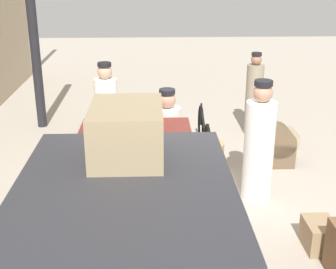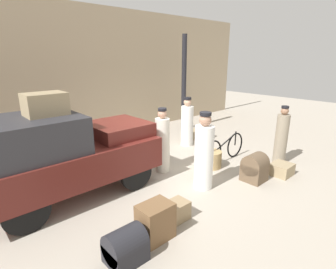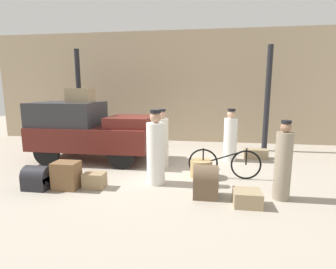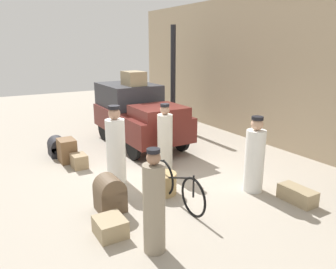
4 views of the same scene
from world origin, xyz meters
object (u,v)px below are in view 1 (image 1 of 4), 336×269
porter_lifting_near_truck (167,152)px  bicycle (204,134)px  suitcase_black_upright (93,127)px  trunk_barrel_dark (278,145)px  porter_with_bicycle (107,112)px  trunk_on_truck_roof (127,132)px  conductor_in_dark_uniform (254,97)px  suitcase_tan_flat (283,138)px  truck (131,232)px  wicker_basket (207,155)px  porter_standing_middle (259,146)px  trunk_large_brown (319,235)px

porter_lifting_near_truck → bicycle: bearing=-22.7°
suitcase_black_upright → trunk_barrel_dark: bearing=-115.5°
bicycle → trunk_barrel_dark: (-0.45, -1.20, -0.05)m
porter_with_bicycle → bicycle: bearing=-99.2°
trunk_on_truck_roof → porter_with_bicycle: bearing=7.6°
conductor_in_dark_uniform → suitcase_tan_flat: (-0.72, -0.42, -0.59)m
truck → suitcase_black_upright: bearing=10.6°
wicker_basket → suitcase_black_upright: wicker_basket is taller
wicker_basket → porter_with_bicycle: porter_with_bicycle is taller
truck → conductor_in_dark_uniform: 5.58m
truck → wicker_basket: size_ratio=6.52×
porter_standing_middle → porter_with_bicycle: size_ratio=1.09×
trunk_large_brown → bicycle: bearing=20.0°
porter_standing_middle → trunk_on_truck_roof: bearing=147.2°
porter_standing_middle → suitcase_black_upright: (2.73, 2.67, -0.64)m
truck → suitcase_black_upright: size_ratio=4.94×
bicycle → trunk_large_brown: size_ratio=3.81×
suitcase_tan_flat → trunk_large_brown: bearing=172.4°
truck → trunk_barrel_dark: 4.33m
conductor_in_dark_uniform → porter_lifting_near_truck: size_ratio=0.97×
porter_standing_middle → trunk_on_truck_roof: 3.37m
porter_lifting_near_truck → suitcase_tan_flat: bearing=-47.4°
porter_standing_middle → wicker_basket: bearing=29.8°
porter_with_bicycle → suitcase_black_upright: (0.84, 0.36, -0.58)m
porter_standing_middle → porter_lifting_near_truck: porter_standing_middle is taller
suitcase_tan_flat → trunk_large_brown: trunk_large_brown is taller
porter_with_bicycle → trunk_on_truck_roof: (-4.53, -0.60, 1.28)m
wicker_basket → trunk_barrel_dark: trunk_barrel_dark is taller
bicycle → trunk_large_brown: 3.12m
porter_lifting_near_truck → trunk_on_truck_roof: size_ratio=2.27×
porter_with_bicycle → trunk_on_truck_roof: trunk_on_truck_roof is taller
bicycle → trunk_large_brown: bicycle is taller
suitcase_tan_flat → suitcase_black_upright: suitcase_tan_flat is taller
wicker_basket → trunk_on_truck_roof: (-3.68, 1.10, 1.78)m
porter_with_bicycle → porter_lifting_near_truck: porter_lifting_near_truck is taller
trunk_barrel_dark → bicycle: bearing=69.5°
bicycle → conductor_in_dark_uniform: bearing=-45.4°
porter_lifting_near_truck → trunk_barrel_dark: size_ratio=2.45×
truck → conductor_in_dark_uniform: truck is taller
porter_standing_middle → suitcase_tan_flat: size_ratio=3.37×
bicycle → conductor_in_dark_uniform: 1.57m
conductor_in_dark_uniform → suitcase_black_upright: 3.22m
porter_standing_middle → conductor_in_dark_uniform: porter_standing_middle is taller
truck → trunk_large_brown: size_ratio=7.72×
conductor_in_dark_uniform → trunk_on_truck_roof: size_ratio=2.21×
bicycle → porter_lifting_near_truck: 1.87m
porter_with_bicycle → trunk_large_brown: size_ratio=3.43×
porter_with_bicycle → porter_lifting_near_truck: (-1.96, -1.01, 0.03)m
truck → bicycle: truck is taller
wicker_basket → trunk_barrel_dark: bearing=-84.3°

